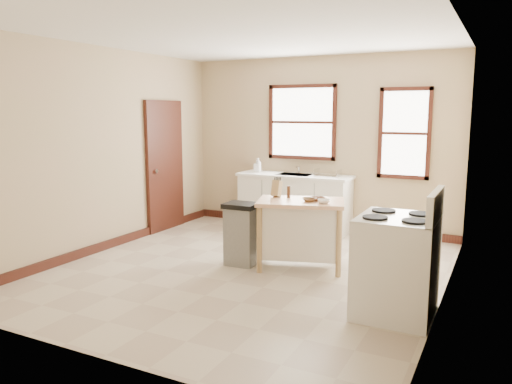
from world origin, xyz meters
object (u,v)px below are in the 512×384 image
dish_rack (328,173)px  bowl_c (324,201)px  soap_bottle_b (257,166)px  soap_bottle_a (259,165)px  knife_block (277,189)px  gas_stove (397,252)px  bowl_b (318,199)px  kitchen_island (300,234)px  pepper_grinder (289,192)px  trash_bin (241,234)px  bowl_a (309,200)px

dish_rack → bowl_c: (0.60, -1.89, -0.09)m
soap_bottle_b → dish_rack: size_ratio=0.53×
soap_bottle_a → knife_block: bearing=-39.7°
soap_bottle_b → dish_rack: 1.24m
gas_stove → bowl_b: bearing=138.7°
bowl_c → kitchen_island: bearing=167.0°
pepper_grinder → trash_bin: size_ratio=0.19×
pepper_grinder → bowl_c: pepper_grinder is taller
kitchen_island → trash_bin: kitchen_island is taller
dish_rack → gas_stove: gas_stove is taller
soap_bottle_a → kitchen_island: size_ratio=0.23×
soap_bottle_a → gas_stove: gas_stove is taller
dish_rack → gas_stove: bearing=-62.9°
gas_stove → bowl_a: bearing=143.8°
kitchen_island → bowl_b: bowl_b is taller
kitchen_island → bowl_a: bearing=-33.6°
bowl_a → bowl_c: bearing=-11.1°
bowl_c → trash_bin: 1.15m
bowl_b → trash_bin: size_ratio=0.22×
soap_bottle_a → bowl_c: bearing=-28.8°
bowl_a → gas_stove: gas_stove is taller
soap_bottle_b → trash_bin: (0.80, -2.02, -0.63)m
soap_bottle_a → soap_bottle_b: (-0.03, -0.01, -0.02)m
trash_bin → pepper_grinder: bearing=29.5°
soap_bottle_b → knife_block: soap_bottle_b is taller
kitchen_island → gas_stove: 1.65m
trash_bin → knife_block: bearing=39.1°
bowl_c → trash_bin: size_ratio=0.19×
bowl_a → trash_bin: (-0.83, -0.19, -0.48)m
pepper_grinder → bowl_b: pepper_grinder is taller
bowl_b → gas_stove: (1.16, -1.02, -0.26)m
dish_rack → gas_stove: size_ratio=0.32×
pepper_grinder → bowl_a: 0.35m
soap_bottle_a → pepper_grinder: size_ratio=1.57×
knife_block → bowl_c: size_ratio=1.33×
bowl_b → soap_bottle_a: bearing=134.2°
soap_bottle_a → pepper_grinder: (1.28, -1.71, -0.11)m
trash_bin → gas_stove: bearing=-21.5°
soap_bottle_a → gas_stove: (2.84, -2.74, -0.43)m
bowl_b → bowl_c: (0.13, -0.16, 0.00)m
soap_bottle_a → bowl_c: size_ratio=1.56×
bowl_c → bowl_b: bearing=130.0°
soap_bottle_a → dish_rack: 1.21m
dish_rack → bowl_b: (0.47, -1.74, -0.10)m
dish_rack → trash_bin: dish_rack is taller
bowl_c → trash_bin: bowl_c is taller
bowl_a → knife_block: bearing=166.2°
trash_bin → gas_stove: gas_stove is taller
soap_bottle_b → kitchen_island: size_ratio=0.20×
bowl_b → trash_bin: (-0.90, -0.30, -0.48)m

